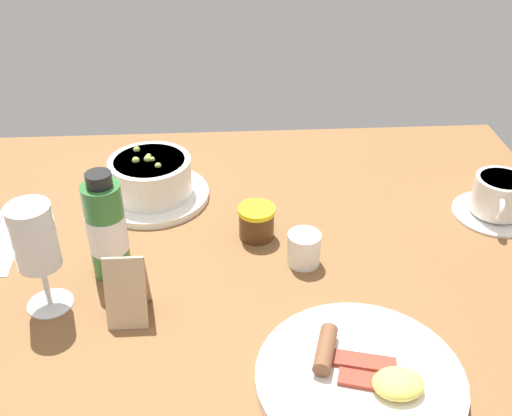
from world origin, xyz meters
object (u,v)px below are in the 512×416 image
porridge_bowl (151,179)px  coffee_cup (498,198)px  wine_glass (35,242)px  breakfast_plate (361,378)px  jam_jar (257,222)px  sauce_bottle_green (107,229)px  menu_card (127,287)px  creamer_jug (304,249)px

porridge_bowl → coffee_cup: size_ratio=1.42×
wine_glass → breakfast_plate: bearing=157.9°
jam_jar → sauce_bottle_green: (21.69, 7.58, 4.94)cm
coffee_cup → menu_card: (58.47, 20.59, 1.53)cm
menu_card → creamer_jug: bearing=-158.6°
sauce_bottle_green → jam_jar: bearing=-160.7°
menu_card → breakfast_plate: bearing=154.7°
sauce_bottle_green → breakfast_plate: (-32.28, 22.95, -6.73)cm
porridge_bowl → creamer_jug: size_ratio=3.27×
porridge_bowl → jam_jar: bearing=144.6°
jam_jar → sauce_bottle_green: bearing=19.3°
sauce_bottle_green → menu_card: sauce_bottle_green is taller
wine_glass → sauce_bottle_green: 10.72cm
wine_glass → menu_card: 13.03cm
coffee_cup → breakfast_plate: bearing=48.9°
porridge_bowl → menu_card: size_ratio=2.00×
porridge_bowl → breakfast_plate: 51.39cm
coffee_cup → sauce_bottle_green: size_ratio=0.83×
jam_jar → wine_glass: bearing=25.9°
porridge_bowl → sauce_bottle_green: (4.23, 20.00, 3.83)cm
porridge_bowl → menu_card: bearing=88.7°
wine_glass → creamer_jug: bearing=-169.0°
creamer_jug → menu_card: menu_card is taller
creamer_jug → sauce_bottle_green: (28.29, 0.30, 4.99)cm
jam_jar → breakfast_plate: (-10.59, 30.53, -1.80)cm
jam_jar → menu_card: size_ratio=0.60×
creamer_jug → menu_card: (24.74, 9.71, 2.19)cm
sauce_bottle_green → creamer_jug: bearing=-179.4°
coffee_cup → creamer_jug: coffee_cup is taller
sauce_bottle_green → menu_card: (-3.55, 9.40, -2.80)cm
porridge_bowl → breakfast_plate: (-28.05, 42.96, -2.90)cm
creamer_jug → jam_jar: bearing=-47.8°
jam_jar → breakfast_plate: 32.37cm
jam_jar → creamer_jug: bearing=132.2°
porridge_bowl → creamer_jug: (-24.06, 19.70, -1.16)cm
sauce_bottle_green → breakfast_plate: size_ratio=0.67×
wine_glass → coffee_cup: bearing=-165.6°
sauce_bottle_green → wine_glass: bearing=40.9°
porridge_bowl → sauce_bottle_green: bearing=78.1°
coffee_cup → menu_card: 62.01cm
jam_jar → menu_card: menu_card is taller
creamer_jug → jam_jar: creamer_jug is taller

